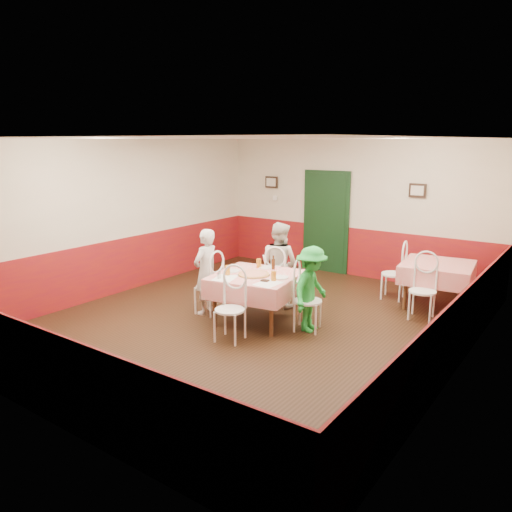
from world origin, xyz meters
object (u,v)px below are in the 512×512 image
Objects in this scene: diner_left at (206,272)px; second_table at (436,285)px; chair_second_a at (393,274)px; glass_b at (274,276)px; glass_a at (227,270)px; glass_c at (259,263)px; chair_far at (278,280)px; diner_right at (311,289)px; chair_left at (209,287)px; beer_bottle at (273,263)px; chair_near at (230,310)px; diner_far at (279,264)px; chair_right at (308,301)px; wallet at (265,281)px; chair_second_b at (423,292)px; pizza at (254,274)px; main_table at (256,298)px.

second_table is at bearing 129.69° from diner_left.
glass_b is (-0.91, -2.50, 0.38)m from chair_second_a.
glass_c is at bearing 79.59° from glass_a.
diner_right is (1.03, -0.69, 0.19)m from chair_far.
glass_b reaches higher than chair_left.
beer_bottle is (-1.28, -1.94, 0.41)m from chair_second_a.
diner_left reaches higher than glass_b.
beer_bottle is 0.15× the size of diner_left.
diner_far is at bearing 88.40° from chair_near.
diner_far reaches higher than chair_left.
glass_c reaches higher than chair_right.
glass_b is 1.31m from diner_left.
glass_c is 1.14m from diner_right.
glass_a is (-1.65, -2.65, 0.38)m from chair_second_a.
diner_far is (-2.23, -1.47, 0.34)m from second_table.
wallet is at bearing 110.58° from chair_right.
diner_far reaches higher than chair_second_b.
beer_bottle is (0.04, 0.48, 0.09)m from pizza.
wallet is 0.08× the size of diner_far.
diner_left is at bearing 166.14° from wallet.
wallet is at bearing 122.00° from diner_right.
chair_near is at bearing -27.27° from chair_second_a.
chair_right and chair_far have the same top height.
chair_right is at bearing 33.84° from glass_b.
beer_bottle is 0.16× the size of diner_right.
diner_left reaches higher than second_table.
beer_bottle is (0.88, 0.56, 0.41)m from chair_left.
beer_bottle is at bearing 124.00° from glass_b.
wallet is 0.69m from diner_right.
pizza is 0.37× the size of diner_right.
beer_bottle is at bearing 84.68° from main_table.
diner_far reaches higher than glass_c.
main_table is 1.36× the size of chair_left.
glass_b is 0.70× the size of beer_bottle.
chair_far is 0.63× the size of diner_far.
diner_left is (-0.68, -0.52, -0.13)m from glass_c.
glass_b is 0.68m from beer_bottle.
chair_near is at bearing -80.28° from main_table.
beer_bottle reaches higher than chair_second_a.
chair_near reaches higher than pizza.
chair_second_b is at bearing 120.14° from diner_left.
chair_second_a and chair_second_b have the same top height.
glass_c is 0.82m from wallet.
chair_far is (-2.22, -1.52, 0.08)m from second_table.
chair_far is (-0.14, 0.84, 0.08)m from main_table.
wallet is at bearing 61.26° from chair_near.
chair_right is 1.91× the size of pizza.
chair_near is 0.70m from wallet.
main_table is 0.63m from glass_a.
pizza is 3.31× the size of glass_b.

